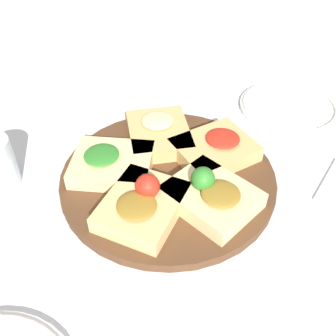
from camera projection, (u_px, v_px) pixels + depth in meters
The scene contains 8 objects.
ground_plane at pixel (168, 181), 0.73m from camera, with size 3.00×3.00×0.00m, color silver.
serving_board at pixel (168, 178), 0.72m from camera, with size 0.39×0.39×0.02m, color #51331E.
focaccia_slice_0 at pixel (143, 204), 0.64m from camera, with size 0.16×0.14×0.06m.
focaccia_slice_1 at pixel (211, 195), 0.65m from camera, with size 0.14×0.16×0.06m.
focaccia_slice_2 at pixel (215, 149), 0.75m from camera, with size 0.18×0.17×0.04m.
focaccia_slice_3 at pixel (159, 133), 0.78m from camera, with size 0.18×0.18×0.04m.
focaccia_slice_4 at pixel (111, 163), 0.71m from camera, with size 0.17×0.18×0.04m.
plate_right at pixel (289, 106), 0.90m from camera, with size 0.22×0.22×0.02m.
Camera 1 is at (-0.44, -0.28, 0.51)m, focal length 42.00 mm.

